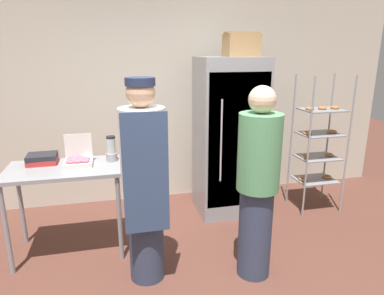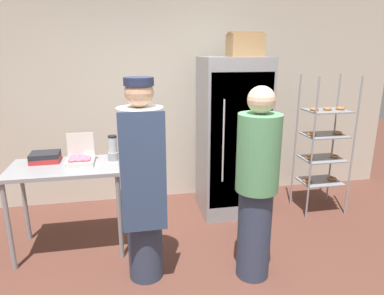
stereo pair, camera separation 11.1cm
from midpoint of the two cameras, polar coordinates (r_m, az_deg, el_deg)
back_wall at (r=4.60m, az=-5.25°, el=10.12°), size 6.40×0.12×3.05m
refrigerator at (r=4.20m, az=5.46°, el=1.70°), size 0.78×0.68×1.91m
baking_rack at (r=4.53m, az=19.68°, el=0.46°), size 0.55×0.43×1.71m
prep_counter at (r=3.56m, az=-21.30°, el=-4.85°), size 1.07×0.63×0.90m
donut_box at (r=3.52m, az=-19.31°, el=-2.03°), size 0.26×0.25×0.29m
blender_pitcher at (r=3.54m, az=-14.16°, el=-0.42°), size 0.11×0.11×0.26m
binder_stack at (r=3.71m, az=-24.49°, el=-1.73°), size 0.28×0.24×0.10m
cardboard_storage_box at (r=4.18m, az=7.42°, el=16.61°), size 0.39×0.30×0.27m
person_baker at (r=2.91m, az=-9.08°, el=-5.52°), size 0.38×0.39×1.78m
person_customer at (r=2.99m, az=9.83°, el=-6.06°), size 0.36×0.36×1.71m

